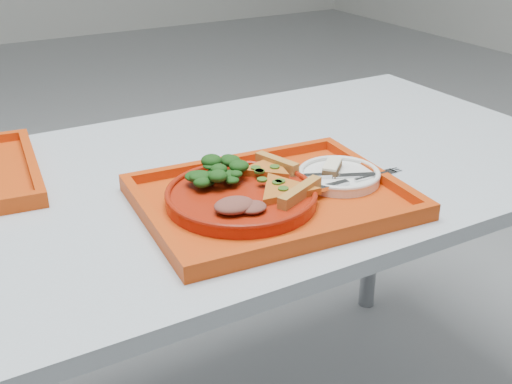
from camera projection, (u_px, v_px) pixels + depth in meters
table at (206, 210)px, 1.27m from camera, size 1.60×0.80×0.75m
tray_main at (272, 201)px, 1.12m from camera, size 0.48×0.38×0.01m
dinner_plate at (241, 198)px, 1.10m from camera, size 0.26×0.26×0.02m
side_plate at (339, 177)px, 1.18m from camera, size 0.15×0.15×0.01m
pizza_slice_a at (284, 188)px, 1.09m from camera, size 0.15×0.16×0.02m
pizza_slice_b at (267, 167)px, 1.17m from camera, size 0.13×0.12×0.02m
salad_heap at (218, 170)px, 1.13m from camera, size 0.09×0.08×0.04m
meat_portion at (234, 205)px, 1.03m from camera, size 0.07×0.05×0.02m
dessert_bar at (332, 167)px, 1.19m from camera, size 0.06×0.06×0.02m
knife at (340, 175)px, 1.17m from camera, size 0.18×0.09×0.01m
fork at (354, 180)px, 1.15m from camera, size 0.19×0.02×0.01m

